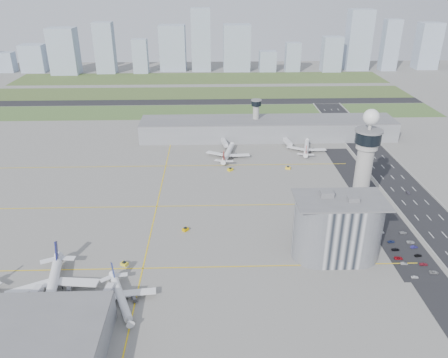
{
  "coord_description": "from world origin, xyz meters",
  "views": [
    {
      "loc": [
        -7.29,
        -197.48,
        124.46
      ],
      "look_at": [
        0.0,
        35.0,
        15.0
      ],
      "focal_mm": 35.0,
      "sensor_mm": 36.0,
      "label": 1
    }
  ],
  "objects_px": {
    "airplane_far_a": "(228,150)",
    "tug_4": "(230,169)",
    "jet_bridge_near_1": "(23,312)",
    "car_lot_3": "(395,249)",
    "car_lot_1": "(404,263)",
    "airplane_near_b": "(51,281)",
    "jet_bridge_far_0": "(223,141)",
    "car_hw_1": "(408,193)",
    "car_lot_7": "(424,264)",
    "secondary_tower": "(256,115)",
    "tug_2": "(124,263)",
    "tug_3": "(185,229)",
    "airplane_near_c": "(121,294)",
    "airplane_far_b": "(307,145)",
    "jet_bridge_near_2": "(99,311)",
    "car_hw_2": "(374,147)",
    "tug_5": "(288,168)",
    "control_tower": "(364,164)",
    "car_hw_4": "(338,124)",
    "tug_1": "(39,294)",
    "car_lot_4": "(391,241)",
    "car_lot_11": "(403,233)",
    "admin_building": "(337,228)",
    "car_lot_6": "(434,272)",
    "jet_bridge_far_1": "(285,141)",
    "car_lot_0": "(415,277)",
    "car_lot_2": "(398,258)",
    "car_lot_5": "(381,232)",
    "car_lot_10": "(411,242)",
    "car_lot_9": "(414,247)"
  },
  "relations": [
    {
      "from": "airplane_far_a",
      "to": "tug_4",
      "type": "distance_m",
      "value": 26.02
    },
    {
      "from": "jet_bridge_near_1",
      "to": "car_lot_3",
      "type": "bearing_deg",
      "value": -65.93
    },
    {
      "from": "airplane_far_a",
      "to": "car_lot_1",
      "type": "xyz_separation_m",
      "value": [
        77.93,
        -137.02,
        -4.92
      ]
    },
    {
      "from": "airplane_near_b",
      "to": "jet_bridge_far_0",
      "type": "bearing_deg",
      "value": 146.02
    },
    {
      "from": "car_hw_1",
      "to": "car_lot_7",
      "type": "bearing_deg",
      "value": -104.63
    },
    {
      "from": "secondary_tower",
      "to": "tug_2",
      "type": "xyz_separation_m",
      "value": [
        -78.99,
        -177.23,
        -17.84
      ]
    },
    {
      "from": "tug_2",
      "to": "tug_3",
      "type": "xyz_separation_m",
      "value": [
        27.34,
        29.8,
        -0.01
      ]
    },
    {
      "from": "airplane_near_c",
      "to": "car_lot_1",
      "type": "relative_size",
      "value": 10.45
    },
    {
      "from": "airplane_far_b",
      "to": "jet_bridge_near_2",
      "type": "bearing_deg",
      "value": 159.63
    },
    {
      "from": "car_hw_2",
      "to": "tug_5",
      "type": "bearing_deg",
      "value": -151.48
    },
    {
      "from": "control_tower",
      "to": "secondary_tower",
      "type": "bearing_deg",
      "value": 106.48
    },
    {
      "from": "jet_bridge_far_0",
      "to": "car_hw_4",
      "type": "xyz_separation_m",
      "value": [
        107.0,
        49.14,
        -2.24
      ]
    },
    {
      "from": "tug_2",
      "to": "tug_1",
      "type": "bearing_deg",
      "value": -24.96
    },
    {
      "from": "control_tower",
      "to": "airplane_near_c",
      "type": "bearing_deg",
      "value": -152.17
    },
    {
      "from": "tug_4",
      "to": "car_hw_4",
      "type": "xyz_separation_m",
      "value": [
        103.15,
        100.57,
        -0.44
      ]
    },
    {
      "from": "car_lot_1",
      "to": "control_tower",
      "type": "bearing_deg",
      "value": 17.7
    },
    {
      "from": "car_lot_4",
      "to": "car_hw_2",
      "type": "height_order",
      "value": "car_lot_4"
    },
    {
      "from": "tug_4",
      "to": "car_lot_11",
      "type": "relative_size",
      "value": 0.95
    },
    {
      "from": "airplane_far_a",
      "to": "jet_bridge_near_2",
      "type": "bearing_deg",
      "value": 173.31
    },
    {
      "from": "admin_building",
      "to": "tug_1",
      "type": "relative_size",
      "value": 13.03
    },
    {
      "from": "airplane_far_a",
      "to": "car_hw_1",
      "type": "distance_m",
      "value": 127.73
    },
    {
      "from": "airplane_near_b",
      "to": "car_lot_6",
      "type": "relative_size",
      "value": 11.24
    },
    {
      "from": "admin_building",
      "to": "airplane_near_b",
      "type": "height_order",
      "value": "admin_building"
    },
    {
      "from": "jet_bridge_near_1",
      "to": "jet_bridge_far_1",
      "type": "distance_m",
      "value": 235.53
    },
    {
      "from": "tug_4",
      "to": "jet_bridge_far_0",
      "type": "bearing_deg",
      "value": -35.73
    },
    {
      "from": "secondary_tower",
      "to": "car_hw_2",
      "type": "relative_size",
      "value": 7.26
    },
    {
      "from": "car_lot_0",
      "to": "car_lot_2",
      "type": "bearing_deg",
      "value": 7.63
    },
    {
      "from": "car_lot_5",
      "to": "car_lot_10",
      "type": "distance_m",
      "value": 15.39
    },
    {
      "from": "airplane_far_b",
      "to": "car_lot_5",
      "type": "xyz_separation_m",
      "value": [
        15.48,
        -119.18,
        -4.38
      ]
    },
    {
      "from": "tug_4",
      "to": "car_lot_10",
      "type": "relative_size",
      "value": 0.92
    },
    {
      "from": "control_tower",
      "to": "jet_bridge_near_1",
      "type": "distance_m",
      "value": 172.69
    },
    {
      "from": "airplane_far_a",
      "to": "car_lot_0",
      "type": "distance_m",
      "value": 166.96
    },
    {
      "from": "car_lot_1",
      "to": "car_hw_1",
      "type": "xyz_separation_m",
      "value": [
        32.29,
        72.67,
        0.07
      ]
    },
    {
      "from": "airplane_near_b",
      "to": "car_lot_9",
      "type": "distance_m",
      "value": 172.28
    },
    {
      "from": "tug_1",
      "to": "car_lot_3",
      "type": "distance_m",
      "value": 167.62
    },
    {
      "from": "airplane_far_a",
      "to": "car_lot_11",
      "type": "height_order",
      "value": "airplane_far_a"
    },
    {
      "from": "jet_bridge_near_2",
      "to": "car_lot_7",
      "type": "distance_m",
      "value": 148.13
    },
    {
      "from": "airplane_far_a",
      "to": "car_lot_0",
      "type": "bearing_deg",
      "value": -139.35
    },
    {
      "from": "admin_building",
      "to": "car_lot_4",
      "type": "relative_size",
      "value": 11.68
    },
    {
      "from": "tug_4",
      "to": "car_lot_9",
      "type": "xyz_separation_m",
      "value": [
        87.89,
        -97.91,
        -0.43
      ]
    },
    {
      "from": "jet_bridge_near_1",
      "to": "airplane_far_a",
      "type": "bearing_deg",
      "value": -17.82
    },
    {
      "from": "jet_bridge_near_2",
      "to": "car_lot_9",
      "type": "height_order",
      "value": "jet_bridge_near_2"
    },
    {
      "from": "car_lot_9",
      "to": "car_lot_10",
      "type": "height_order",
      "value": "car_lot_9"
    },
    {
      "from": "secondary_tower",
      "to": "airplane_far_b",
      "type": "relative_size",
      "value": 0.9
    },
    {
      "from": "car_lot_0",
      "to": "car_lot_10",
      "type": "distance_m",
      "value": 29.84
    },
    {
      "from": "car_lot_7",
      "to": "jet_bridge_near_2",
      "type": "bearing_deg",
      "value": 102.53
    },
    {
      "from": "tug_4",
      "to": "car_hw_4",
      "type": "height_order",
      "value": "tug_4"
    },
    {
      "from": "car_hw_2",
      "to": "car_hw_1",
      "type": "bearing_deg",
      "value": -93.09
    },
    {
      "from": "car_hw_1",
      "to": "car_hw_4",
      "type": "relative_size",
      "value": 1.06
    },
    {
      "from": "car_lot_11",
      "to": "airplane_near_b",
      "type": "bearing_deg",
      "value": 106.71
    }
  ]
}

